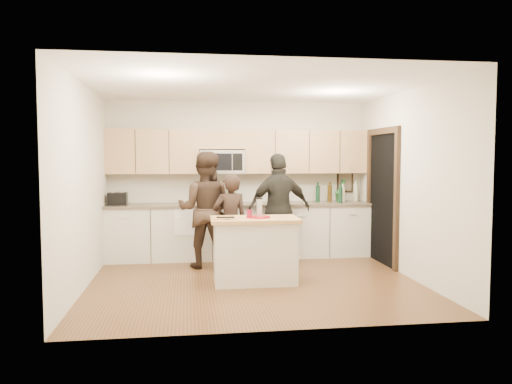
{
  "coord_description": "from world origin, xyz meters",
  "views": [
    {
      "loc": [
        -0.92,
        -6.79,
        1.73
      ],
      "look_at": [
        0.08,
        0.35,
        1.23
      ],
      "focal_mm": 35.0,
      "sensor_mm": 36.0,
      "label": 1
    }
  ],
  "objects": [
    {
      "name": "drink_glass",
      "position": [
        -0.07,
        -0.08,
        0.96
      ],
      "size": [
        0.07,
        0.07,
        0.11
      ],
      "primitive_type": "cylinder",
      "color": "maroon",
      "rests_on": "island"
    },
    {
      "name": "tongs",
      "position": [
        -0.4,
        -0.16,
        0.93
      ],
      "size": [
        0.24,
        0.03,
        0.02
      ],
      "primitive_type": "cube",
      "rotation": [
        0.0,
        0.0,
        -0.02
      ],
      "color": "black",
      "rests_on": "cutting_board"
    },
    {
      "name": "back_cabinetry",
      "position": [
        0.0,
        1.69,
        0.47
      ],
      "size": [
        4.5,
        0.66,
        0.94
      ],
      "color": "beige",
      "rests_on": "ground"
    },
    {
      "name": "box_grater",
      "position": [
        0.08,
        0.05,
        1.04
      ],
      "size": [
        0.09,
        0.07,
        0.25
      ],
      "color": "silver",
      "rests_on": "red_plate"
    },
    {
      "name": "orchid",
      "position": [
        1.79,
        1.72,
        1.15
      ],
      "size": [
        0.29,
        0.27,
        0.42
      ],
      "primitive_type": "imported",
      "rotation": [
        0.0,
        0.0,
        0.44
      ],
      "color": "#2C6F30",
      "rests_on": "back_cabinetry"
    },
    {
      "name": "doorway",
      "position": [
        2.23,
        0.9,
        1.16
      ],
      "size": [
        0.06,
        1.25,
        2.2
      ],
      "color": "black",
      "rests_on": "ground"
    },
    {
      "name": "woman_left",
      "position": [
        -0.26,
        0.77,
        0.74
      ],
      "size": [
        0.6,
        0.45,
        1.48
      ],
      "primitive_type": "imported",
      "rotation": [
        0.0,
        0.0,
        3.33
      ],
      "color": "black",
      "rests_on": "ground"
    },
    {
      "name": "cutting_board",
      "position": [
        -0.46,
        -0.14,
        0.91
      ],
      "size": [
        0.24,
        0.19,
        0.02
      ],
      "primitive_type": "cube",
      "rotation": [
        0.0,
        0.0,
        -0.02
      ],
      "color": "tan",
      "rests_on": "island"
    },
    {
      "name": "knife",
      "position": [
        -0.33,
        -0.25,
        0.92
      ],
      "size": [
        0.18,
        0.03,
        0.01
      ],
      "primitive_type": "cube",
      "rotation": [
        0.0,
        0.0,
        -0.02
      ],
      "color": "silver",
      "rests_on": "cutting_board"
    },
    {
      "name": "dish_towel",
      "position": [
        -0.95,
        1.5,
        0.8
      ],
      "size": [
        0.34,
        0.6,
        0.48
      ],
      "color": "white",
      "rests_on": "ground"
    },
    {
      "name": "upper_cabinetry",
      "position": [
        0.03,
        1.83,
        1.84
      ],
      "size": [
        4.5,
        0.33,
        0.75
      ],
      "color": "tan",
      "rests_on": "ground"
    },
    {
      "name": "floor",
      "position": [
        0.0,
        0.0,
        0.0
      ],
      "size": [
        4.5,
        4.5,
        0.0
      ],
      "primitive_type": "plane",
      "color": "brown",
      "rests_on": "ground"
    },
    {
      "name": "room_shell",
      "position": [
        0.0,
        0.0,
        1.73
      ],
      "size": [
        4.52,
        4.02,
        2.71
      ],
      "color": "beige",
      "rests_on": "ground"
    },
    {
      "name": "toaster",
      "position": [
        -2.05,
        1.67,
        1.04
      ],
      "size": [
        0.3,
        0.23,
        0.21
      ],
      "color": "black",
      "rests_on": "back_cabinetry"
    },
    {
      "name": "island",
      "position": [
        0.01,
        -0.05,
        0.45
      ],
      "size": [
        1.21,
        0.72,
        0.9
      ],
      "rotation": [
        0.0,
        0.0,
        -0.02
      ],
      "color": "beige",
      "rests_on": "ground"
    },
    {
      "name": "bottle_cluster",
      "position": [
        1.75,
        1.73,
        1.12
      ],
      "size": [
        0.8,
        0.39,
        0.39
      ],
      "color": "black",
      "rests_on": "back_cabinetry"
    },
    {
      "name": "woman_right",
      "position": [
        0.56,
        1.07,
        0.9
      ],
      "size": [
        1.11,
        0.61,
        1.79
      ],
      "primitive_type": "imported",
      "rotation": [
        0.0,
        0.0,
        3.32
      ],
      "color": "black",
      "rests_on": "ground"
    },
    {
      "name": "framed_picture",
      "position": [
        1.95,
        1.98,
        1.28
      ],
      "size": [
        0.3,
        0.03,
        0.38
      ],
      "color": "black",
      "rests_on": "ground"
    },
    {
      "name": "woman_center",
      "position": [
        -0.63,
        1.02,
        0.91
      ],
      "size": [
        1.02,
        0.87,
        1.82
      ],
      "primitive_type": "imported",
      "rotation": [
        0.0,
        0.0,
        2.92
      ],
      "color": "black",
      "rests_on": "ground"
    },
    {
      "name": "microwave",
      "position": [
        -0.31,
        1.8,
        1.65
      ],
      "size": [
        0.76,
        0.41,
        0.4
      ],
      "color": "silver",
      "rests_on": "ground"
    },
    {
      "name": "red_plate",
      "position": [
        0.06,
        -0.03,
        0.91
      ],
      "size": [
        0.34,
        0.34,
        0.02
      ],
      "primitive_type": "cylinder",
      "color": "maroon",
      "rests_on": "island"
    }
  ]
}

